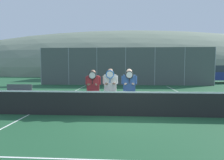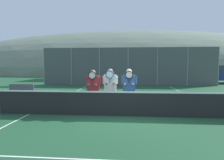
{
  "view_description": "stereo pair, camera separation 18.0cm",
  "coord_description": "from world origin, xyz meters",
  "views": [
    {
      "loc": [
        -0.07,
        -7.34,
        1.9
      ],
      "look_at": [
        -0.6,
        0.94,
        1.28
      ],
      "focal_mm": 32.0,
      "sensor_mm": 36.0,
      "label": 1
    },
    {
      "loc": [
        0.11,
        -7.32,
        1.9
      ],
      "look_at": [
        -0.6,
        0.94,
        1.28
      ],
      "focal_mm": 32.0,
      "sensor_mm": 36.0,
      "label": 2
    }
  ],
  "objects": [
    {
      "name": "car_far_left",
      "position": [
        -4.05,
        14.58,
        0.94
      ],
      "size": [
        4.22,
        1.98,
        1.85
      ],
      "color": "#B2B7BC",
      "rests_on": "ground_plane"
    },
    {
      "name": "hill_distant",
      "position": [
        0.0,
        54.64,
        0.0
      ],
      "size": [
        115.83,
        64.35,
        22.52
      ],
      "color": "slate",
      "rests_on": "ground_plane"
    },
    {
      "name": "player_center_left",
      "position": [
        -0.66,
        0.75,
        1.05
      ],
      "size": [
        0.62,
        0.34,
        1.76
      ],
      "color": "white",
      "rests_on": "ground_plane"
    },
    {
      "name": "bench_courtside",
      "position": [
        -5.87,
        3.15,
        0.45
      ],
      "size": [
        1.42,
        0.36,
        0.85
      ],
      "color": "#515156",
      "rests_on": "ground_plane"
    },
    {
      "name": "court_line_left_sideline",
      "position": [
        -3.74,
        3.0,
        0.0
      ],
      "size": [
        0.05,
        16.0,
        0.01
      ],
      "primitive_type": "cube",
      "color": "white",
      "rests_on": "ground_plane"
    },
    {
      "name": "court_line_right_sideline",
      "position": [
        3.74,
        3.0,
        0.0
      ],
      "size": [
        0.05,
        16.0,
        0.01
      ],
      "primitive_type": "cube",
      "color": "white",
      "rests_on": "ground_plane"
    },
    {
      "name": "fence_back",
      "position": [
        0.0,
        11.72,
        1.79
      ],
      "size": [
        16.6,
        0.06,
        3.58
      ],
      "color": "gray",
      "rests_on": "ground_plane"
    },
    {
      "name": "car_left_of_center",
      "position": [
        0.68,
        15.01,
        0.94
      ],
      "size": [
        4.04,
        1.92,
        1.87
      ],
      "color": "silver",
      "rests_on": "ground_plane"
    },
    {
      "name": "player_leftmost",
      "position": [
        -1.35,
        0.66,
        1.02
      ],
      "size": [
        0.62,
        0.34,
        1.71
      ],
      "color": "white",
      "rests_on": "ground_plane"
    },
    {
      "name": "car_center",
      "position": [
        5.32,
        14.85,
        0.87
      ],
      "size": [
        4.07,
        1.92,
        1.7
      ],
      "color": "silver",
      "rests_on": "ground_plane"
    },
    {
      "name": "tennis_net",
      "position": [
        0.0,
        0.0,
        0.48
      ],
      "size": [
        10.06,
        0.09,
        1.03
      ],
      "color": "gray",
      "rests_on": "ground_plane"
    },
    {
      "name": "car_right_of_center",
      "position": [
        10.28,
        15.11,
        0.95
      ],
      "size": [
        4.64,
        1.91,
        1.88
      ],
      "color": "navy",
      "rests_on": "ground_plane"
    },
    {
      "name": "ground_plane",
      "position": [
        0.0,
        0.0,
        0.0
      ],
      "size": [
        120.0,
        120.0,
        0.0
      ],
      "primitive_type": "plane",
      "color": "#1E4C2D"
    },
    {
      "name": "clubhouse_building",
      "position": [
        -0.86,
        19.93,
        1.72
      ],
      "size": [
        15.69,
        5.5,
        3.4
      ],
      "color": "tan",
      "rests_on": "ground_plane"
    },
    {
      "name": "player_center_right",
      "position": [
        0.11,
        0.69,
        1.05
      ],
      "size": [
        0.62,
        0.34,
        1.75
      ],
      "color": "#56565B",
      "rests_on": "ground_plane"
    }
  ]
}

